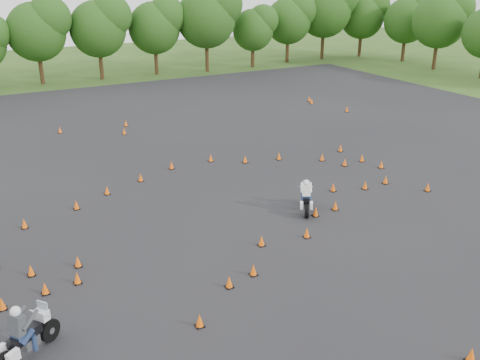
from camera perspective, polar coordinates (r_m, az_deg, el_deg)
name	(u,v)px	position (r m, az deg, el deg)	size (l,w,h in m)	color
ground	(282,233)	(24.42, 4.52, -5.64)	(140.00, 140.00, 0.00)	#2D5119
asphalt_pad	(222,189)	(29.15, -1.88, -0.93)	(62.00, 62.00, 0.00)	black
treeline	(117,42)	(55.36, -12.99, 14.19)	(86.79, 32.45, 10.97)	#214714
traffic_cones	(221,190)	(28.39, -2.04, -1.06)	(36.52, 33.45, 0.45)	#FF620A
rider_grey	(26,330)	(17.93, -21.88, -14.67)	(2.52, 0.78, 1.95)	#373A3D
rider_white	(307,195)	(26.35, 7.16, -1.58)	(2.22, 0.68, 1.71)	white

